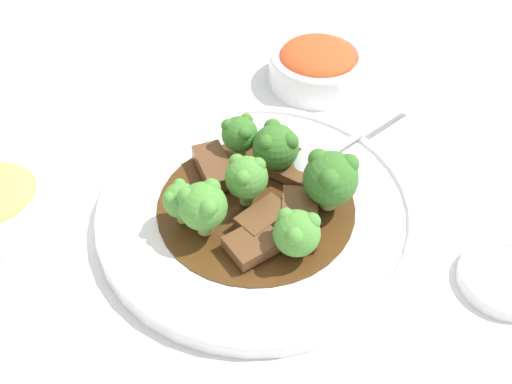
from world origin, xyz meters
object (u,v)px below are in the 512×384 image
object	(u,v)px
beef_strip_3	(253,243)
beef_strip_4	(299,217)
broccoli_floret_1	(240,134)
broccoli_floret_2	(276,146)
beef_strip_1	(304,175)
broccoli_floret_4	(203,206)
side_bowl_kimchi	(317,65)
sauce_dish	(505,278)
broccoli_floret_5	(181,200)
beef_strip_2	(214,167)
broccoli_floret_0	(247,177)
main_plate	(256,209)
serving_spoon	(326,154)
broccoli_floret_3	(331,178)
broccoli_floret_6	(297,232)
beef_strip_0	(263,218)

from	to	relation	value
beef_strip_3	beef_strip_4	xyz separation A→B (m)	(-0.04, 0.03, 0.00)
beef_strip_3	broccoli_floret_1	world-z (taller)	broccoli_floret_1
beef_strip_4	broccoli_floret_2	distance (m)	0.08
beef_strip_1	broccoli_floret_4	distance (m)	0.12
side_bowl_kimchi	sauce_dish	size ratio (longest dim) A/B	1.42
beef_strip_4	broccoli_floret_5	bearing A→B (deg)	-77.56
beef_strip_2	broccoli_floret_0	bearing A→B (deg)	54.48
main_plate	broccoli_floret_4	distance (m)	0.07
broccoli_floret_0	broccoli_floret_4	size ratio (longest dim) A/B	0.96
beef_strip_4	broccoli_floret_5	distance (m)	0.11
beef_strip_2	broccoli_floret_4	bearing A→B (deg)	10.47
beef_strip_2	beef_strip_3	xyz separation A→B (m)	(0.08, 0.06, -0.00)
broccoli_floret_0	broccoli_floret_2	size ratio (longest dim) A/B	1.04
beef_strip_3	serving_spoon	world-z (taller)	serving_spoon
broccoli_floret_3	sauce_dish	size ratio (longest dim) A/B	0.73
main_plate	beef_strip_2	size ratio (longest dim) A/B	4.73
broccoli_floret_0	broccoli_floret_1	distance (m)	0.06
beef_strip_4	serving_spoon	world-z (taller)	same
broccoli_floret_2	broccoli_floret_3	size ratio (longest dim) A/B	0.84
beef_strip_3	broccoli_floret_6	size ratio (longest dim) A/B	1.28
broccoli_floret_2	broccoli_floret_3	xyz separation A→B (m)	(0.04, 0.06, 0.01)
side_bowl_kimchi	sauce_dish	world-z (taller)	side_bowl_kimchi
broccoli_floret_1	broccoli_floret_2	xyz separation A→B (m)	(0.01, 0.04, -0.00)
broccoli_floret_2	main_plate	bearing A→B (deg)	-6.98
broccoli_floret_2	side_bowl_kimchi	distance (m)	0.18
beef_strip_1	broccoli_floret_5	world-z (taller)	broccoli_floret_5
broccoli_floret_2	broccoli_floret_5	bearing A→B (deg)	-36.63
serving_spoon	side_bowl_kimchi	bearing A→B (deg)	-166.75
serving_spoon	main_plate	bearing A→B (deg)	-34.63
beef_strip_1	broccoli_floret_5	distance (m)	0.13
beef_strip_0	sauce_dish	distance (m)	0.22
broccoli_floret_3	broccoli_floret_0	bearing A→B (deg)	-78.98
beef_strip_3	beef_strip_0	bearing A→B (deg)	176.82
beef_strip_4	broccoli_floret_2	world-z (taller)	broccoli_floret_2
broccoli_floret_0	broccoli_floret_6	distance (m)	0.07
beef_strip_1	sauce_dish	world-z (taller)	beef_strip_1
broccoli_floret_5	sauce_dish	xyz separation A→B (m)	(-0.01, 0.29, -0.04)
beef_strip_1	serving_spoon	distance (m)	0.04
broccoli_floret_2	side_bowl_kimchi	xyz separation A→B (m)	(-0.18, 0.01, -0.02)
main_plate	broccoli_floret_3	world-z (taller)	broccoli_floret_3
broccoli_floret_2	side_bowl_kimchi	bearing A→B (deg)	176.63
main_plate	beef_strip_2	bearing A→B (deg)	-120.85
beef_strip_0	beef_strip_1	world-z (taller)	beef_strip_0
beef_strip_2	broccoli_floret_4	world-z (taller)	broccoli_floret_4
beef_strip_2	broccoli_floret_2	world-z (taller)	broccoli_floret_2
broccoli_floret_5	broccoli_floret_1	bearing A→B (deg)	163.75
beef_strip_3	broccoli_floret_1	xyz separation A→B (m)	(-0.11, -0.04, 0.02)
main_plate	beef_strip_3	world-z (taller)	beef_strip_3
beef_strip_3	beef_strip_1	bearing A→B (deg)	164.37
beef_strip_2	sauce_dish	xyz separation A→B (m)	(0.05, 0.28, -0.02)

